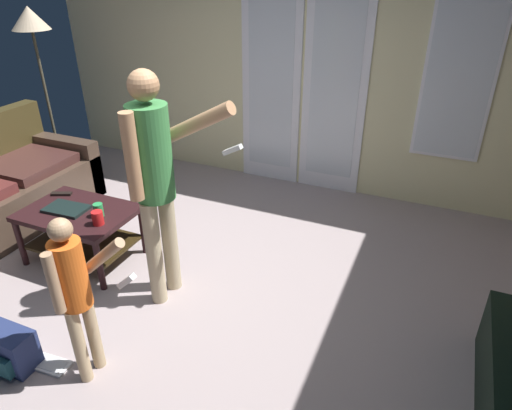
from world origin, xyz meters
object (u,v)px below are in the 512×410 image
(person_child, at_px, (75,288))
(backpack, at_px, (10,350))
(person_adult, at_px, (155,172))
(laptop_closed, at_px, (66,209))
(floor_lamp, at_px, (32,29))
(cup_near_edge, at_px, (99,210))
(cup_by_laptop, at_px, (98,218))
(loose_keyboard, at_px, (38,361))
(tv_remote_black, at_px, (61,194))
(coffee_table, at_px, (80,224))

(person_child, height_order, backpack, person_child)
(person_adult, distance_m, laptop_closed, 1.12)
(person_adult, relative_size, laptop_closed, 4.94)
(floor_lamp, xyz_separation_m, cup_near_edge, (1.67, -1.24, -1.10))
(person_adult, xyz_separation_m, backpack, (-0.50, -0.98, -0.88))
(laptop_closed, height_order, cup_by_laptop, cup_by_laptop)
(floor_lamp, relative_size, cup_near_edge, 16.99)
(person_child, bearing_deg, laptop_closed, 137.01)
(loose_keyboard, relative_size, tv_remote_black, 2.64)
(loose_keyboard, xyz_separation_m, laptop_closed, (-0.60, 1.00, 0.46))
(person_child, distance_m, cup_near_edge, 1.16)
(coffee_table, bearing_deg, floor_lamp, 139.50)
(floor_lamp, height_order, cup_by_laptop, floor_lamp)
(laptop_closed, bearing_deg, floor_lamp, 133.35)
(loose_keyboard, bearing_deg, person_adult, 66.96)
(laptop_closed, bearing_deg, loose_keyboard, -62.85)
(floor_lamp, xyz_separation_m, loose_keyboard, (1.96, -2.26, -1.61))
(coffee_table, height_order, backpack, coffee_table)
(laptop_closed, xyz_separation_m, cup_near_edge, (0.31, 0.03, 0.04))
(person_child, xyz_separation_m, laptop_closed, (-0.98, 0.91, -0.18))
(cup_by_laptop, bearing_deg, cup_near_edge, 127.73)
(person_child, bearing_deg, loose_keyboard, -167.51)
(cup_near_edge, bearing_deg, coffee_table, -179.59)
(coffee_table, relative_size, cup_by_laptop, 8.08)
(coffee_table, bearing_deg, laptop_closed, -163.22)
(cup_by_laptop, relative_size, tv_remote_black, 0.64)
(loose_keyboard, bearing_deg, person_child, 12.49)
(loose_keyboard, height_order, cup_by_laptop, cup_by_laptop)
(cup_near_edge, bearing_deg, person_adult, -9.94)
(loose_keyboard, relative_size, cup_by_laptop, 4.12)
(coffee_table, relative_size, loose_keyboard, 1.96)
(coffee_table, bearing_deg, backpack, -70.18)
(backpack, bearing_deg, person_child, 17.77)
(backpack, xyz_separation_m, loose_keyboard, (0.11, 0.07, -0.12))
(cup_by_laptop, bearing_deg, floor_lamp, 142.63)
(person_child, distance_m, tv_remote_black, 1.65)
(laptop_closed, height_order, cup_near_edge, cup_near_edge)
(loose_keyboard, bearing_deg, floor_lamp, 130.91)
(backpack, relative_size, laptop_closed, 0.89)
(backpack, xyz_separation_m, cup_near_edge, (-0.17, 1.10, 0.38))
(loose_keyboard, xyz_separation_m, tv_remote_black, (-0.83, 1.19, 0.46))
(loose_keyboard, distance_m, tv_remote_black, 1.52)
(loose_keyboard, bearing_deg, cup_by_laptop, 102.80)
(coffee_table, relative_size, person_child, 0.81)
(floor_lamp, height_order, laptop_closed, floor_lamp)
(person_child, xyz_separation_m, cup_near_edge, (-0.67, 0.94, -0.14))
(coffee_table, xyz_separation_m, person_adult, (0.90, -0.12, 0.68))
(backpack, relative_size, cup_near_edge, 2.80)
(person_adult, bearing_deg, cup_near_edge, 170.06)
(floor_lamp, bearing_deg, loose_keyboard, -49.09)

